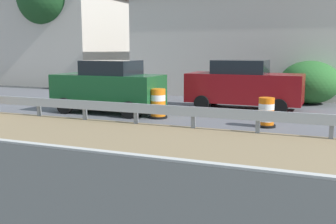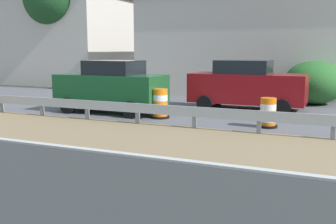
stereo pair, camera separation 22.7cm
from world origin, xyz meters
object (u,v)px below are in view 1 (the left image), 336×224
car_trailing_near_lane (244,85)px  traffic_barrel_nearest (266,114)px  car_lead_near_lane (109,87)px  utility_pole_near (272,20)px  traffic_barrel_close (158,105)px

car_trailing_near_lane → traffic_barrel_nearest: bearing=-67.2°
car_lead_near_lane → car_trailing_near_lane: car_lead_near_lane is taller
car_trailing_near_lane → utility_pole_near: bearing=83.6°
traffic_barrel_nearest → traffic_barrel_close: 3.98m
traffic_barrel_nearest → car_trailing_near_lane: 3.91m
car_lead_near_lane → utility_pole_near: 9.37m
traffic_barrel_close → car_lead_near_lane: car_lead_near_lane is taller
traffic_barrel_close → utility_pole_near: (7.56, -2.97, 3.52)m
car_trailing_near_lane → utility_pole_near: 5.19m
traffic_barrel_close → utility_pole_near: size_ratio=0.14×
car_trailing_near_lane → car_lead_near_lane: bearing=-148.9°
car_lead_near_lane → traffic_barrel_nearest: bearing=174.3°
car_lead_near_lane → car_trailing_near_lane: bearing=-148.6°
traffic_barrel_nearest → car_lead_near_lane: car_lead_near_lane is taller
traffic_barrel_close → car_lead_near_lane: (0.44, 2.35, 0.55)m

